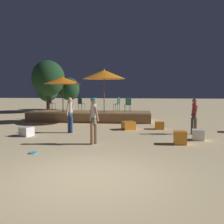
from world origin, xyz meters
TOP-DOWN VIEW (x-y plane):
  - ground_plane at (0.00, 0.00)m, footprint 120.00×120.00m
  - wooden_deck at (-2.20, 10.87)m, footprint 7.94×2.90m
  - patio_umbrella_0 at (-1.09, 9.63)m, footprint 2.63×2.63m
  - patio_umbrella_1 at (-3.74, 9.72)m, footprint 2.36×2.36m
  - cube_seat_0 at (2.63, 3.87)m, footprint 0.45×0.45m
  - cube_seat_1 at (-3.83, 4.82)m, footprint 0.62×0.62m
  - cube_seat_3 at (0.54, 7.18)m, footprint 0.79×0.79m
  - cube_seat_4 at (3.48, 4.78)m, footprint 0.52×0.52m
  - cube_seat_5 at (2.13, 7.51)m, footprint 0.46×0.46m
  - person_0 at (-2.16, 5.87)m, footprint 0.32×0.49m
  - person_1 at (3.59, 6.17)m, footprint 0.28×0.52m
  - person_2 at (-0.56, 3.50)m, footprint 0.47×0.41m
  - bistro_chair_0 at (-5.13, 11.36)m, footprint 0.47×0.47m
  - bistro_chair_1 at (0.35, 10.02)m, footprint 0.44×0.44m
  - bistro_chair_2 at (-2.90, 10.99)m, footprint 0.46×0.47m
  - bistro_chair_3 at (-0.38, 10.89)m, footprint 0.44×0.44m
  - frisbee_disc at (-2.22, 1.91)m, footprint 0.26×0.26m
  - background_tree_0 at (-7.95, 18.00)m, footprint 2.05×2.05m
  - background_tree_1 at (-7.25, 16.45)m, footprint 2.95×2.95m
  - background_tree_2 at (-6.43, 20.19)m, footprint 2.19×2.19m

SIDE VIEW (x-z plane):
  - ground_plane at x=0.00m, z-range 0.00..0.00m
  - frisbee_disc at x=-2.22m, z-range 0.00..0.03m
  - cube_seat_5 at x=2.13m, z-range 0.00..0.38m
  - cube_seat_1 at x=-3.83m, z-range 0.00..0.40m
  - cube_seat_3 at x=0.54m, z-range 0.00..0.42m
  - cube_seat_4 at x=3.48m, z-range 0.00..0.42m
  - cube_seat_0 at x=2.63m, z-range 0.00..0.49m
  - wooden_deck at x=-2.20m, z-range -0.04..0.62m
  - person_1 at x=3.59m, z-range 0.05..1.69m
  - person_0 at x=-2.16m, z-range 0.06..1.74m
  - person_2 at x=-0.56m, z-range 0.11..1.84m
  - bistro_chair_0 at x=-5.13m, z-range 0.75..1.65m
  - bistro_chair_1 at x=0.35m, z-range 0.75..1.65m
  - bistro_chair_2 at x=-2.90m, z-range 0.75..1.65m
  - bistro_chair_3 at x=-0.38m, z-range 0.75..1.65m
  - background_tree_0 at x=-7.95m, z-range 0.46..3.65m
  - background_tree_2 at x=-6.43m, z-range 0.48..3.87m
  - patio_umbrella_1 at x=-3.74m, z-range 1.16..4.09m
  - patio_umbrella_0 at x=-1.09m, z-range 1.31..4.64m
  - background_tree_1 at x=-7.25m, z-range 0.74..5.48m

